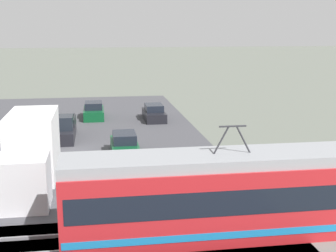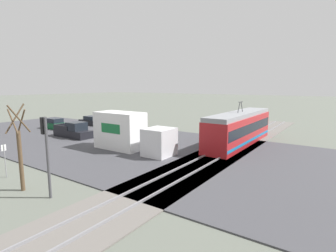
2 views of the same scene
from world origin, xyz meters
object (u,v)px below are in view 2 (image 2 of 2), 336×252
object	(u,v)px
sedan_car_0	(55,124)
sedan_car_2	(130,131)
sedan_car_1	(92,121)
traffic_light_pole	(46,146)
box_truck	(129,133)
light_rail_tram	(239,128)
pickup_truck	(74,131)
street_tree	(20,152)
no_parking_sign	(5,158)

from	to	relation	value
sedan_car_0	sedan_car_2	distance (m)	13.34
sedan_car_1	traffic_light_pole	size ratio (longest dim) A/B	0.94
box_truck	sedan_car_2	world-z (taller)	box_truck
light_rail_tram	box_truck	world-z (taller)	light_rail_tram
pickup_truck	sedan_car_2	xyz separation A→B (m)	(-4.45, 5.26, -0.09)
box_truck	sedan_car_2	distance (m)	7.30
sedan_car_0	street_tree	bearing A→B (deg)	53.47
box_truck	sedan_car_1	size ratio (longest dim) A/B	1.96
sedan_car_0	sedan_car_1	bearing A→B (deg)	163.35
light_rail_tram	sedan_car_0	distance (m)	26.58
box_truck	sedan_car_0	xyz separation A→B (m)	(-3.37, -18.00, -1.07)
sedan_car_2	street_tree	world-z (taller)	street_tree
light_rail_tram	box_truck	xyz separation A→B (m)	(8.89, -7.97, 0.02)
sedan_car_0	traffic_light_pole	xyz separation A→B (m)	(14.10, 21.81, 2.34)
box_truck	pickup_truck	world-z (taller)	box_truck
box_truck	pickup_truck	bearing A→B (deg)	-95.28
box_truck	no_parking_sign	xyz separation A→B (m)	(10.54, -1.84, -0.35)
no_parking_sign	sedan_car_1	bearing A→B (deg)	-143.13
box_truck	sedan_car_1	xyz separation A→B (m)	(-8.83, -16.37, -1.10)
sedan_car_2	sedan_car_1	bearing A→B (deg)	73.38
sedan_car_0	traffic_light_pole	distance (m)	26.08
pickup_truck	sedan_car_1	size ratio (longest dim) A/B	1.23
sedan_car_1	sedan_car_2	distance (m)	12.05
light_rail_tram	sedan_car_0	bearing A→B (deg)	-77.99
pickup_truck	no_parking_sign	bearing A→B (deg)	35.67
pickup_truck	sedan_car_0	world-z (taller)	pickup_truck
sedan_car_0	street_tree	xyz separation A→B (m)	(14.44, 19.49, 1.71)
sedan_car_2	traffic_light_pole	size ratio (longest dim) A/B	0.94
light_rail_tram	box_truck	size ratio (longest dim) A/B	1.58
pickup_truck	sedan_car_1	distance (m)	10.09
pickup_truck	street_tree	size ratio (longest dim) A/B	1.01
street_tree	traffic_light_pole	bearing A→B (deg)	98.31
sedan_car_1	sedan_car_2	world-z (taller)	sedan_car_2
sedan_car_0	sedan_car_2	xyz separation A→B (m)	(-2.01, 13.18, -0.00)
traffic_light_pole	no_parking_sign	world-z (taller)	traffic_light_pole
sedan_car_1	sedan_car_0	bearing A→B (deg)	163.35
pickup_truck	sedan_car_2	world-z (taller)	pickup_truck
sedan_car_1	no_parking_sign	world-z (taller)	no_parking_sign
sedan_car_1	no_parking_sign	bearing A→B (deg)	-143.13
box_truck	sedan_car_2	bearing A→B (deg)	-138.14
no_parking_sign	sedan_car_0	bearing A→B (deg)	-130.73
light_rail_tram	street_tree	world-z (taller)	street_tree
light_rail_tram	sedan_car_2	size ratio (longest dim) A/B	3.12
traffic_light_pole	no_parking_sign	distance (m)	5.88
pickup_truck	no_parking_sign	distance (m)	14.14
box_truck	sedan_car_1	bearing A→B (deg)	-118.33
light_rail_tram	no_parking_sign	world-z (taller)	light_rail_tram
sedan_car_2	sedan_car_0	bearing A→B (deg)	98.67
sedan_car_1	sedan_car_2	bearing A→B (deg)	-106.62
box_truck	no_parking_sign	size ratio (longest dim) A/B	3.68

